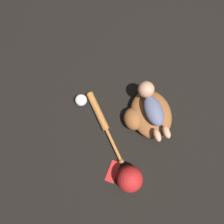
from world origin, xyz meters
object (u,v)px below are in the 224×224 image
baby_figure (152,105)px  baseball_bat (101,118)px  baseball_cap (129,179)px  baseball (81,100)px  baseball_glove (148,115)px

baby_figure → baseball_bat: (0.09, 0.29, -0.12)m
baseball_cap → baseball_bat: bearing=-2.6°
baseball_bat → baseball: (0.16, 0.06, 0.02)m
baby_figure → baseball: 0.44m
baseball_bat → baseball: baseball is taller
baby_figure → baseball_bat: baby_figure is taller
baseball_bat → baseball_glove: bearing=-114.6°
baseball → baby_figure: bearing=-125.5°
baseball_bat → baseball_cap: 0.40m
baseball_glove → baseball: 0.43m
baseball_glove → baby_figure: bearing=-39.0°
baby_figure → baseball_glove: bearing=141.0°
baseball_bat → baseball_cap: bearing=177.4°
baseball → baseball_glove: bearing=-130.8°
baseball_glove → baseball: (0.28, 0.32, -0.01)m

